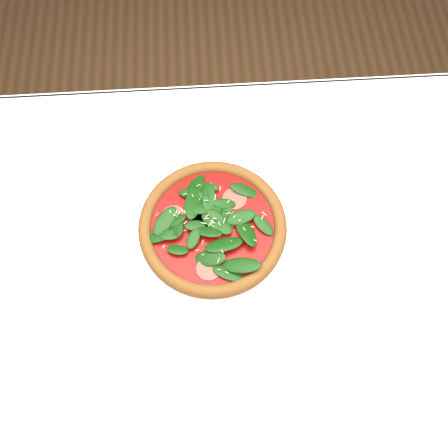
{
  "coord_description": "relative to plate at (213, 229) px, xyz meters",
  "views": [
    {
      "loc": [
        -0.05,
        -0.31,
        1.6
      ],
      "look_at": [
        -0.03,
        0.07,
        0.77
      ],
      "focal_mm": 40.0,
      "sensor_mm": 36.0,
      "label": 1
    }
  ],
  "objects": [
    {
      "name": "pizza",
      "position": [
        0.0,
        0.0,
        0.02
      ],
      "size": [
        0.32,
        0.32,
        0.04
      ],
      "rotation": [
        0.0,
        0.0,
        -0.2
      ],
      "color": "#9F5F26",
      "rests_on": "plate"
    },
    {
      "name": "ground",
      "position": [
        0.05,
        -0.06,
        -0.76
      ],
      "size": [
        6.0,
        6.0,
        0.0
      ],
      "primitive_type": "plane",
      "color": "brown",
      "rests_on": "ground"
    },
    {
      "name": "saucer_near",
      "position": [
        0.36,
        -0.3,
        -0.0
      ],
      "size": [
        0.12,
        0.12,
        0.01
      ],
      "color": "white",
      "rests_on": "dining_table"
    },
    {
      "name": "dining_table",
      "position": [
        0.05,
        -0.06,
        -0.11
      ],
      "size": [
        1.21,
        0.81,
        0.75
      ],
      "color": "silver",
      "rests_on": "ground"
    },
    {
      "name": "plate",
      "position": [
        0.0,
        0.0,
        0.0
      ],
      "size": [
        0.31,
        0.31,
        0.01
      ],
      "color": "white",
      "rests_on": "dining_table"
    },
    {
      "name": "napkin",
      "position": [
        -0.19,
        -0.19,
        -0.0
      ],
      "size": [
        0.15,
        0.09,
        0.01
      ],
      "primitive_type": "cube",
      "rotation": [
        0.0,
        0.0,
        -0.18
      ],
      "color": "silver",
      "rests_on": "dining_table"
    },
    {
      "name": "fork",
      "position": [
        -0.19,
        -0.16,
        0.01
      ],
      "size": [
        0.03,
        0.15,
        0.0
      ],
      "rotation": [
        0.0,
        0.0,
        -0.03
      ],
      "color": "silver",
      "rests_on": "napkin"
    }
  ]
}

